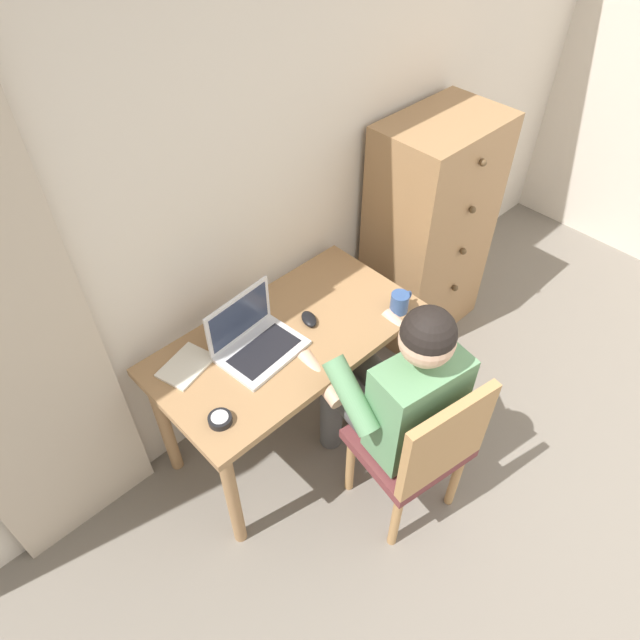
# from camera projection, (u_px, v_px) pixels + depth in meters

# --- Properties ---
(wall_back) EXTENTS (4.80, 0.05, 2.50)m
(wall_back) POSITION_uv_depth(u_px,v_px,m) (307.00, 151.00, 2.49)
(wall_back) COLOR beige
(wall_back) RESTS_ON ground_plane
(desk) EXTENTS (1.18, 0.61, 0.72)m
(desk) POSITION_uv_depth(u_px,v_px,m) (288.00, 353.00, 2.51)
(desk) COLOR #9E754C
(desk) RESTS_ON ground_plane
(dresser) EXTENTS (0.64, 0.45, 1.28)m
(dresser) POSITION_uv_depth(u_px,v_px,m) (429.00, 232.00, 3.09)
(dresser) COLOR #9E754C
(dresser) RESTS_ON ground_plane
(chair) EXTENTS (0.48, 0.46, 0.88)m
(chair) POSITION_uv_depth(u_px,v_px,m) (421.00, 447.00, 2.32)
(chair) COLOR brown
(chair) RESTS_ON ground_plane
(person_seated) EXTENTS (0.59, 0.63, 1.19)m
(person_seated) POSITION_uv_depth(u_px,v_px,m) (395.00, 390.00, 2.29)
(person_seated) COLOR #4C4C4C
(person_seated) RESTS_ON ground_plane
(laptop) EXTENTS (0.36, 0.28, 0.24)m
(laptop) POSITION_uv_depth(u_px,v_px,m) (254.00, 339.00, 2.35)
(laptop) COLOR silver
(laptop) RESTS_ON desk
(computer_mouse) EXTENTS (0.09, 0.12, 0.03)m
(computer_mouse) POSITION_uv_depth(u_px,v_px,m) (309.00, 319.00, 2.49)
(computer_mouse) COLOR black
(computer_mouse) RESTS_ON desk
(desk_clock) EXTENTS (0.09, 0.09, 0.03)m
(desk_clock) POSITION_uv_depth(u_px,v_px,m) (220.00, 419.00, 2.12)
(desk_clock) COLOR black
(desk_clock) RESTS_ON desk
(notebook_pad) EXTENTS (0.24, 0.20, 0.01)m
(notebook_pad) POSITION_uv_depth(u_px,v_px,m) (186.00, 366.00, 2.31)
(notebook_pad) COLOR silver
(notebook_pad) RESTS_ON desk
(coffee_mug) EXTENTS (0.12, 0.08, 0.09)m
(coffee_mug) POSITION_uv_depth(u_px,v_px,m) (400.00, 302.00, 2.51)
(coffee_mug) COLOR #33518C
(coffee_mug) RESTS_ON desk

